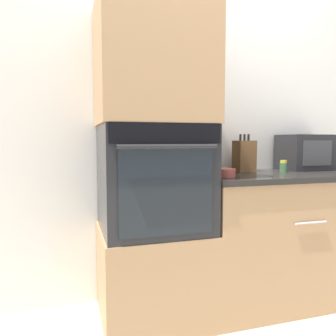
# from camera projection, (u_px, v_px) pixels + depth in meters

# --- Properties ---
(ground_plane) EXTENTS (12.00, 12.00, 0.00)m
(ground_plane) POSITION_uv_depth(u_px,v_px,m) (221.00, 335.00, 1.86)
(ground_plane) COLOR beige
(wall_back) EXTENTS (8.00, 0.05, 2.50)m
(wall_back) POSITION_uv_depth(u_px,v_px,m) (185.00, 120.00, 2.36)
(wall_back) COLOR silver
(wall_back) RESTS_ON ground_plane
(oven_cabinet_base) EXTENTS (0.64, 0.60, 0.57)m
(oven_cabinet_base) POSITION_uv_depth(u_px,v_px,m) (153.00, 273.00, 2.03)
(oven_cabinet_base) COLOR #A87F56
(oven_cabinet_base) RESTS_ON ground_plane
(wall_oven) EXTENTS (0.62, 0.64, 0.63)m
(wall_oven) POSITION_uv_depth(u_px,v_px,m) (153.00, 177.00, 1.98)
(wall_oven) COLOR black
(wall_oven) RESTS_ON oven_cabinet_base
(oven_cabinet_upper) EXTENTS (0.64, 0.60, 0.73)m
(oven_cabinet_upper) POSITION_uv_depth(u_px,v_px,m) (153.00, 63.00, 1.93)
(oven_cabinet_upper) COLOR #A87F56
(oven_cabinet_upper) RESTS_ON wall_oven
(counter_unit) EXTENTS (1.17, 0.63, 0.88)m
(counter_unit) POSITION_uv_depth(u_px,v_px,m) (278.00, 236.00, 2.28)
(counter_unit) COLOR #A87F56
(counter_unit) RESTS_ON ground_plane
(microwave) EXTENTS (0.39, 0.28, 0.26)m
(microwave) POSITION_uv_depth(u_px,v_px,m) (307.00, 152.00, 2.46)
(microwave) COLOR #232326
(microwave) RESTS_ON counter_unit
(knife_block) EXTENTS (0.13, 0.13, 0.26)m
(knife_block) POSITION_uv_depth(u_px,v_px,m) (244.00, 156.00, 2.32)
(knife_block) COLOR brown
(knife_block) RESTS_ON counter_unit
(bowl) EXTENTS (0.13, 0.13, 0.05)m
(bowl) POSITION_uv_depth(u_px,v_px,m) (225.00, 173.00, 1.99)
(bowl) COLOR #B24C42
(bowl) RESTS_ON counter_unit
(condiment_jar_near) EXTENTS (0.05, 0.05, 0.10)m
(condiment_jar_near) POSITION_uv_depth(u_px,v_px,m) (205.00, 166.00, 2.21)
(condiment_jar_near) COLOR brown
(condiment_jar_near) RESTS_ON counter_unit
(condiment_jar_mid) EXTENTS (0.06, 0.06, 0.10)m
(condiment_jar_mid) POSITION_uv_depth(u_px,v_px,m) (215.00, 166.00, 2.21)
(condiment_jar_mid) COLOR silver
(condiment_jar_mid) RESTS_ON counter_unit
(condiment_jar_far) EXTENTS (0.05, 0.05, 0.08)m
(condiment_jar_far) POSITION_uv_depth(u_px,v_px,m) (283.00, 166.00, 2.29)
(condiment_jar_far) COLOR #427047
(condiment_jar_far) RESTS_ON counter_unit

